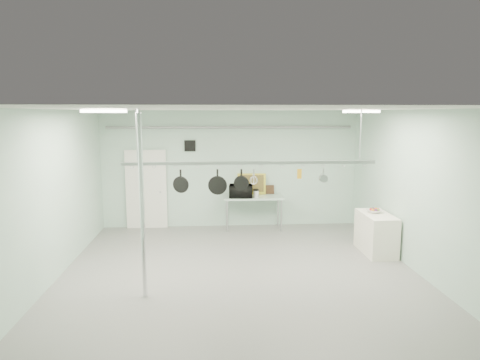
{
  "coord_description": "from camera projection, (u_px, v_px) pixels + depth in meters",
  "views": [
    {
      "loc": [
        -0.56,
        -7.67,
        3.13
      ],
      "look_at": [
        0.05,
        1.0,
        1.76
      ],
      "focal_mm": 32.0,
      "sensor_mm": 36.0,
      "label": 1
    }
  ],
  "objects": [
    {
      "name": "back_wall",
      "position": [
        231.0,
        169.0,
        11.77
      ],
      "size": [
        7.0,
        0.02,
        3.2
      ],
      "primitive_type": "cube",
      "color": "#9DBCAD",
      "rests_on": "floor"
    },
    {
      "name": "coffee_canister",
      "position": [
        256.0,
        194.0,
        11.36
      ],
      "size": [
        0.18,
        0.18,
        0.19
      ],
      "primitive_type": "cylinder",
      "rotation": [
        0.0,
        0.0,
        -0.43
      ],
      "color": "silver",
      "rests_on": "prep_table"
    },
    {
      "name": "microwave",
      "position": [
        241.0,
        191.0,
        11.37
      ],
      "size": [
        0.66,
        0.48,
        0.34
      ],
      "primitive_type": "imported",
      "rotation": [
        0.0,
        0.0,
        3.03
      ],
      "color": "black",
      "rests_on": "prep_table"
    },
    {
      "name": "skillet_right",
      "position": [
        241.0,
        179.0,
        8.09
      ],
      "size": [
        0.29,
        0.13,
        0.39
      ],
      "primitive_type": null,
      "rotation": [
        0.0,
        0.0,
        -0.26
      ],
      "color": "black",
      "rests_on": "pot_rack"
    },
    {
      "name": "prep_table",
      "position": [
        253.0,
        199.0,
        11.54
      ],
      "size": [
        1.6,
        0.7,
        0.91
      ],
      "color": "#A7C4B5",
      "rests_on": "floor"
    },
    {
      "name": "whisk",
      "position": [
        254.0,
        176.0,
        8.1
      ],
      "size": [
        0.19,
        0.19,
        0.29
      ],
      "primitive_type": null,
      "rotation": [
        0.0,
        0.0,
        -0.25
      ],
      "color": "#A1A2A6",
      "rests_on": "pot_rack"
    },
    {
      "name": "wall_vent",
      "position": [
        190.0,
        146.0,
        11.57
      ],
      "size": [
        0.3,
        0.04,
        0.3
      ],
      "primitive_type": "cube",
      "color": "black",
      "rests_on": "back_wall"
    },
    {
      "name": "grater",
      "position": [
        299.0,
        174.0,
        8.15
      ],
      "size": [
        0.08,
        0.02,
        0.21
      ],
      "primitive_type": null,
      "rotation": [
        0.0,
        0.0,
        0.06
      ],
      "color": "yellow",
      "rests_on": "pot_rack"
    },
    {
      "name": "fruit_bowl",
      "position": [
        374.0,
        211.0,
        9.64
      ],
      "size": [
        0.4,
        0.4,
        0.08
      ],
      "primitive_type": "imported",
      "rotation": [
        0.0,
        0.0,
        0.24
      ],
      "color": "silver",
      "rests_on": "side_cabinet"
    },
    {
      "name": "painting_small",
      "position": [
        269.0,
        190.0,
        11.84
      ],
      "size": [
        0.3,
        0.09,
        0.25
      ],
      "primitive_type": "cube",
      "rotation": [
        -0.17,
        0.0,
        0.04
      ],
      "color": "#342012",
      "rests_on": "prep_table"
    },
    {
      "name": "ceiling",
      "position": [
        241.0,
        110.0,
        7.59
      ],
      "size": [
        7.0,
        8.0,
        0.02
      ],
      "primitive_type": "cube",
      "color": "silver",
      "rests_on": "back_wall"
    },
    {
      "name": "light_panel_left",
      "position": [
        104.0,
        111.0,
        6.65
      ],
      "size": [
        0.65,
        0.3,
        0.05
      ],
      "primitive_type": "cube",
      "color": "white",
      "rests_on": "ceiling"
    },
    {
      "name": "painting_large",
      "position": [
        252.0,
        184.0,
        11.78
      ],
      "size": [
        0.79,
        0.18,
        0.58
      ],
      "primitive_type": "cube",
      "rotation": [
        -0.14,
        0.0,
        -0.07
      ],
      "color": "gold",
      "rests_on": "prep_table"
    },
    {
      "name": "conduit_pipe",
      "position": [
        231.0,
        127.0,
        11.5
      ],
      "size": [
        6.6,
        0.07,
        0.07
      ],
      "primitive_type": "cylinder",
      "rotation": [
        0.0,
        1.57,
        0.0
      ],
      "color": "gray",
      "rests_on": "back_wall"
    },
    {
      "name": "right_wall",
      "position": [
        425.0,
        195.0,
        8.08
      ],
      "size": [
        0.02,
        8.0,
        3.2
      ],
      "primitive_type": "cube",
      "color": "#9DBCAD",
      "rests_on": "floor"
    },
    {
      "name": "chrome_pole",
      "position": [
        142.0,
        206.0,
        7.13
      ],
      "size": [
        0.08,
        0.08,
        3.2
      ],
      "primitive_type": "cylinder",
      "color": "silver",
      "rests_on": "floor"
    },
    {
      "name": "skillet_mid",
      "position": [
        217.0,
        182.0,
        8.06
      ],
      "size": [
        0.36,
        0.11,
        0.49
      ],
      "primitive_type": null,
      "rotation": [
        0.0,
        0.0,
        -0.14
      ],
      "color": "black",
      "rests_on": "pot_rack"
    },
    {
      "name": "pot_rack",
      "position": [
        250.0,
        161.0,
        8.05
      ],
      "size": [
        4.8,
        0.06,
        1.0
      ],
      "color": "#B7B7BC",
      "rests_on": "ceiling"
    },
    {
      "name": "skillet_left",
      "position": [
        181.0,
        181.0,
        8.01
      ],
      "size": [
        0.32,
        0.15,
        0.44
      ],
      "primitive_type": null,
      "rotation": [
        0.0,
        0.0,
        -0.31
      ],
      "color": "black",
      "rests_on": "pot_rack"
    },
    {
      "name": "side_cabinet",
      "position": [
        376.0,
        233.0,
        9.61
      ],
      "size": [
        0.6,
        1.2,
        0.9
      ],
      "primitive_type": "cube",
      "color": "white",
      "rests_on": "floor"
    },
    {
      "name": "fruit_cluster",
      "position": [
        375.0,
        209.0,
        9.63
      ],
      "size": [
        0.24,
        0.24,
        0.09
      ],
      "primitive_type": null,
      "color": "#B61027",
      "rests_on": "fruit_bowl"
    },
    {
      "name": "door",
      "position": [
        146.0,
        190.0,
        11.64
      ],
      "size": [
        1.1,
        0.1,
        2.2
      ],
      "primitive_type": "cube",
      "color": "silver",
      "rests_on": "floor"
    },
    {
      "name": "saucepan",
      "position": [
        323.0,
        175.0,
        8.19
      ],
      "size": [
        0.17,
        0.12,
        0.27
      ],
      "primitive_type": null,
      "rotation": [
        0.0,
        0.0,
        -0.2
      ],
      "color": "silver",
      "rests_on": "pot_rack"
    },
    {
      "name": "floor",
      "position": [
        241.0,
        280.0,
        8.08
      ],
      "size": [
        8.0,
        8.0,
        0.0
      ],
      "primitive_type": "plane",
      "color": "gray",
      "rests_on": "ground"
    },
    {
      "name": "light_panel_right",
      "position": [
        361.0,
        111.0,
        8.35
      ],
      "size": [
        0.65,
        0.3,
        0.05
      ],
      "primitive_type": "cube",
      "color": "white",
      "rests_on": "ceiling"
    }
  ]
}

